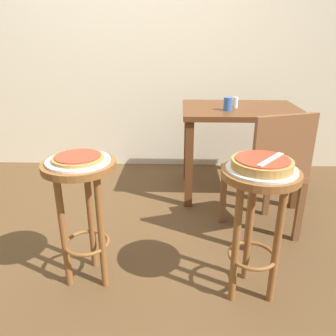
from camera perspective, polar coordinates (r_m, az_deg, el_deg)
ground_plane at (r=2.15m, az=-10.81°, el=-14.61°), size 6.00×6.00×0.00m
back_wall at (r=3.38m, az=-6.28°, el=25.57°), size 6.00×0.10×3.00m
stool_foreground at (r=1.65m, az=15.00°, el=-6.44°), size 0.36×0.36×0.69m
serving_plate_foreground at (r=1.57m, az=15.66°, el=-0.20°), size 0.32×0.32×0.01m
pizza_foreground at (r=1.56m, az=15.77°, el=0.77°), size 0.28×0.28×0.05m
stool_middle at (r=1.74m, az=-14.45°, el=-4.74°), size 0.36×0.36×0.69m
serving_plate_middle at (r=1.67m, az=-15.05°, el=1.20°), size 0.31×0.31×0.01m
pizza_middle at (r=1.66m, az=-15.11°, el=1.72°), size 0.25×0.25×0.02m
dining_table at (r=2.79m, az=12.16°, el=7.60°), size 0.93×0.69×0.73m
cup_near_edge at (r=2.62m, az=10.19°, el=10.71°), size 0.07×0.07×0.10m
condiment_shaker at (r=2.74m, az=11.44°, el=10.91°), size 0.04×0.04×0.08m
wooden_chair at (r=2.19m, az=16.90°, el=-0.53°), size 0.51×0.51×0.85m
pizza_server_knife at (r=1.54m, az=17.12°, el=1.42°), size 0.16×0.19×0.01m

